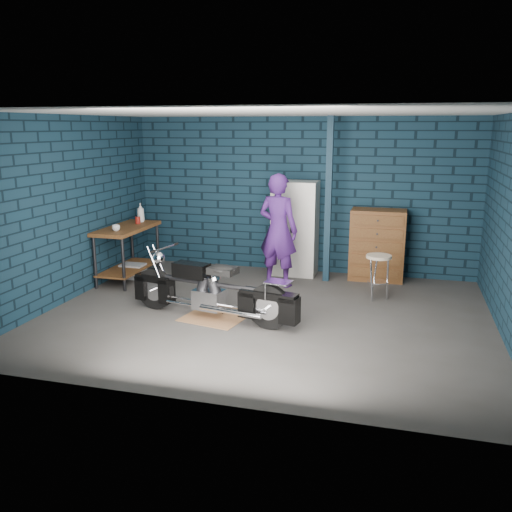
{
  "coord_description": "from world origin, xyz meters",
  "views": [
    {
      "loc": [
        1.73,
        -6.84,
        2.53
      ],
      "look_at": [
        -0.22,
        0.3,
        0.76
      ],
      "focal_mm": 38.0,
      "sensor_mm": 36.0,
      "label": 1
    }
  ],
  "objects_px": {
    "workbench": "(128,253)",
    "tool_chest": "(377,245)",
    "person": "(278,230)",
    "storage_bin": "(133,271)",
    "shop_stool": "(378,277)",
    "motorcycle": "(212,286)",
    "locker": "(295,228)"
  },
  "relations": [
    {
      "from": "workbench",
      "to": "person",
      "type": "xyz_separation_m",
      "value": [
        2.5,
        0.35,
        0.46
      ]
    },
    {
      "from": "motorcycle",
      "to": "shop_stool",
      "type": "height_order",
      "value": "motorcycle"
    },
    {
      "from": "workbench",
      "to": "tool_chest",
      "type": "xyz_separation_m",
      "value": [
        4.03,
        1.1,
        0.14
      ]
    },
    {
      "from": "workbench",
      "to": "person",
      "type": "distance_m",
      "value": 2.57
    },
    {
      "from": "workbench",
      "to": "tool_chest",
      "type": "bearing_deg",
      "value": 15.23
    },
    {
      "from": "motorcycle",
      "to": "storage_bin",
      "type": "height_order",
      "value": "motorcycle"
    },
    {
      "from": "motorcycle",
      "to": "tool_chest",
      "type": "distance_m",
      "value": 3.25
    },
    {
      "from": "person",
      "to": "tool_chest",
      "type": "height_order",
      "value": "person"
    },
    {
      "from": "tool_chest",
      "to": "workbench",
      "type": "bearing_deg",
      "value": -164.77
    },
    {
      "from": "person",
      "to": "workbench",
      "type": "bearing_deg",
      "value": 22.15
    },
    {
      "from": "person",
      "to": "tool_chest",
      "type": "distance_m",
      "value": 1.73
    },
    {
      "from": "workbench",
      "to": "locker",
      "type": "xyz_separation_m",
      "value": [
        2.63,
        1.1,
        0.36
      ]
    },
    {
      "from": "locker",
      "to": "workbench",
      "type": "bearing_deg",
      "value": -157.33
    },
    {
      "from": "storage_bin",
      "to": "locker",
      "type": "height_order",
      "value": "locker"
    },
    {
      "from": "person",
      "to": "shop_stool",
      "type": "height_order",
      "value": "person"
    },
    {
      "from": "motorcycle",
      "to": "locker",
      "type": "relative_size",
      "value": 1.29
    },
    {
      "from": "motorcycle",
      "to": "tool_chest",
      "type": "bearing_deg",
      "value": 62.74
    },
    {
      "from": "motorcycle",
      "to": "locker",
      "type": "bearing_deg",
      "value": 87.58
    },
    {
      "from": "shop_stool",
      "to": "motorcycle",
      "type": "bearing_deg",
      "value": -145.18
    },
    {
      "from": "workbench",
      "to": "locker",
      "type": "height_order",
      "value": "locker"
    },
    {
      "from": "locker",
      "to": "tool_chest",
      "type": "bearing_deg",
      "value": 0.0
    },
    {
      "from": "workbench",
      "to": "motorcycle",
      "type": "xyz_separation_m",
      "value": [
        2.02,
        -1.45,
        0.01
      ]
    },
    {
      "from": "person",
      "to": "storage_bin",
      "type": "xyz_separation_m",
      "value": [
        -2.48,
        -0.25,
        -0.79
      ]
    },
    {
      "from": "locker",
      "to": "shop_stool",
      "type": "xyz_separation_m",
      "value": [
        1.48,
        -1.09,
        -0.47
      ]
    },
    {
      "from": "storage_bin",
      "to": "shop_stool",
      "type": "bearing_deg",
      "value": -1.3
    },
    {
      "from": "locker",
      "to": "tool_chest",
      "type": "height_order",
      "value": "locker"
    },
    {
      "from": "storage_bin",
      "to": "tool_chest",
      "type": "bearing_deg",
      "value": 13.99
    },
    {
      "from": "locker",
      "to": "person",
      "type": "bearing_deg",
      "value": -99.61
    },
    {
      "from": "person",
      "to": "locker",
      "type": "height_order",
      "value": "person"
    },
    {
      "from": "motorcycle",
      "to": "storage_bin",
      "type": "xyz_separation_m",
      "value": [
        -2.0,
        1.55,
        -0.34
      ]
    },
    {
      "from": "storage_bin",
      "to": "tool_chest",
      "type": "distance_m",
      "value": 4.16
    },
    {
      "from": "motorcycle",
      "to": "locker",
      "type": "xyz_separation_m",
      "value": [
        0.61,
        2.55,
        0.35
      ]
    }
  ]
}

